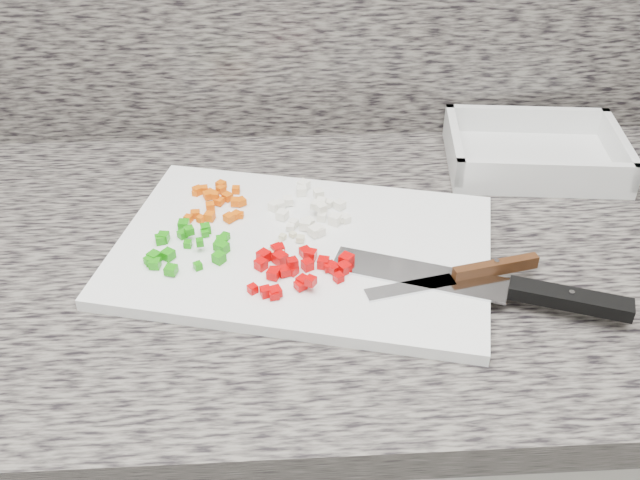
{
  "coord_description": "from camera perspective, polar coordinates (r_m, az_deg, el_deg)",
  "views": [
    {
      "loc": [
        0.01,
        0.72,
        1.44
      ],
      "look_at": [
        0.05,
        1.4,
        0.94
      ],
      "focal_mm": 40.0,
      "sensor_mm": 36.0,
      "label": 1
    }
  ],
  "objects": [
    {
      "name": "cabinet",
      "position": [
        1.24,
        -2.6,
        -18.19
      ],
      "size": [
        3.92,
        0.62,
        0.86
      ],
      "primitive_type": "cube",
      "color": "white",
      "rests_on": "ground"
    },
    {
      "name": "countertop",
      "position": [
        0.91,
        -3.37,
        -1.48
      ],
      "size": [
        3.96,
        0.64,
        0.04
      ],
      "primitive_type": "cube",
      "color": "#66615A",
      "rests_on": "cabinet"
    },
    {
      "name": "cutting_board",
      "position": [
        0.88,
        -1.38,
        -0.72
      ],
      "size": [
        0.51,
        0.4,
        0.02
      ],
      "primitive_type": "cube",
      "rotation": [
        0.0,
        0.0,
        -0.25
      ],
      "color": "white",
      "rests_on": "countertop"
    },
    {
      "name": "carrot_pile",
      "position": [
        0.95,
        -8.31,
        3.06
      ],
      "size": [
        0.08,
        0.1,
        0.02
      ],
      "color": "#DC5404",
      "rests_on": "cutting_board"
    },
    {
      "name": "onion_pile",
      "position": [
        0.92,
        -0.74,
        2.36
      ],
      "size": [
        0.11,
        0.13,
        0.02
      ],
      "color": "white",
      "rests_on": "cutting_board"
    },
    {
      "name": "green_pepper_pile",
      "position": [
        0.87,
        -10.67,
        -0.55
      ],
      "size": [
        0.1,
        0.11,
        0.02
      ],
      "color": "#1A8C0C",
      "rests_on": "cutting_board"
    },
    {
      "name": "red_pepper_pile",
      "position": [
        0.82,
        -1.92,
        -2.26
      ],
      "size": [
        0.13,
        0.1,
        0.02
      ],
      "color": "#BE0204",
      "rests_on": "cutting_board"
    },
    {
      "name": "garlic_pile",
      "position": [
        0.86,
        -2.68,
        -0.42
      ],
      "size": [
        0.05,
        0.05,
        0.01
      ],
      "color": "beige",
      "rests_on": "cutting_board"
    },
    {
      "name": "chef_knife",
      "position": [
        0.82,
        15.42,
        -3.89
      ],
      "size": [
        0.32,
        0.15,
        0.02
      ],
      "rotation": [
        0.0,
        0.0,
        -0.36
      ],
      "color": "silver",
      "rests_on": "cutting_board"
    },
    {
      "name": "paring_knife",
      "position": [
        0.84,
        12.25,
        -2.56
      ],
      "size": [
        0.21,
        0.06,
        0.02
      ],
      "rotation": [
        0.0,
        0.0,
        0.22
      ],
      "color": "silver",
      "rests_on": "cutting_board"
    },
    {
      "name": "tray",
      "position": [
        1.1,
        16.73,
        6.57
      ],
      "size": [
        0.27,
        0.21,
        0.05
      ],
      "rotation": [
        0.0,
        0.0,
        -0.11
      ],
      "color": "silver",
      "rests_on": "countertop"
    }
  ]
}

